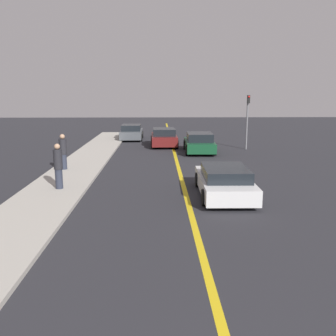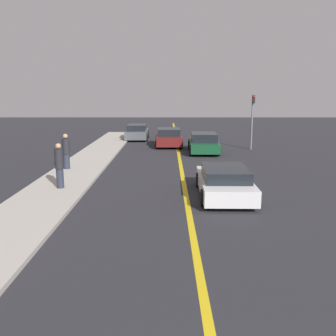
# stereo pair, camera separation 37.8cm
# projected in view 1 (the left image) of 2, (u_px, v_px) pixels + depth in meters

# --- Properties ---
(road_center_line) EXTENTS (0.20, 60.00, 0.01)m
(road_center_line) POSITION_uv_depth(u_px,v_px,m) (179.00, 169.00, 19.90)
(road_center_line) COLOR gold
(road_center_line) RESTS_ON ground_plane
(sidewalk_left) EXTENTS (2.57, 35.61, 0.13)m
(sidewalk_left) POSITION_uv_depth(u_px,v_px,m) (77.00, 169.00, 19.56)
(sidewalk_left) COLOR #ADA89E
(sidewalk_left) RESTS_ON ground_plane
(car_near_right_lane) EXTENTS (2.06, 4.48, 1.17)m
(car_near_right_lane) POSITION_uv_depth(u_px,v_px,m) (224.00, 181.00, 14.58)
(car_near_right_lane) COLOR silver
(car_near_right_lane) RESTS_ON ground_plane
(car_ahead_center) EXTENTS (2.04, 4.13, 1.34)m
(car_ahead_center) POSITION_uv_depth(u_px,v_px,m) (199.00, 143.00, 25.15)
(car_ahead_center) COLOR #144728
(car_ahead_center) RESTS_ON ground_plane
(car_far_distant) EXTENTS (2.04, 4.03, 1.35)m
(car_far_distant) POSITION_uv_depth(u_px,v_px,m) (164.00, 138.00, 28.13)
(car_far_distant) COLOR maroon
(car_far_distant) RESTS_ON ground_plane
(car_parked_left_lot) EXTENTS (1.96, 3.97, 1.30)m
(car_parked_left_lot) POSITION_uv_depth(u_px,v_px,m) (131.00, 132.00, 32.04)
(car_parked_left_lot) COLOR #4C5156
(car_parked_left_lot) RESTS_ON ground_plane
(pedestrian_mid_group) EXTENTS (0.35, 0.35, 1.84)m
(pedestrian_mid_group) POSITION_uv_depth(u_px,v_px,m) (58.00, 166.00, 15.09)
(pedestrian_mid_group) COLOR #282D3D
(pedestrian_mid_group) RESTS_ON sidewalk_left
(pedestrian_far_standing) EXTENTS (0.38, 0.38, 1.80)m
(pedestrian_far_standing) POSITION_uv_depth(u_px,v_px,m) (63.00, 152.00, 18.93)
(pedestrian_far_standing) COLOR #282D3D
(pedestrian_far_standing) RESTS_ON sidewalk_left
(traffic_light) EXTENTS (0.18, 0.40, 3.80)m
(traffic_light) POSITION_uv_depth(u_px,v_px,m) (247.00, 116.00, 26.24)
(traffic_light) COLOR slate
(traffic_light) RESTS_ON ground_plane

